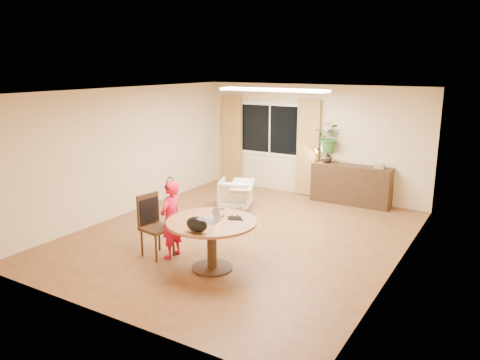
# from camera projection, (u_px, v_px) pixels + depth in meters

# --- Properties ---
(floor) EXTENTS (6.50, 6.50, 0.00)m
(floor) POSITION_uv_depth(u_px,v_px,m) (240.00, 236.00, 8.53)
(floor) COLOR brown
(floor) RESTS_ON ground
(ceiling) EXTENTS (6.50, 6.50, 0.00)m
(ceiling) POSITION_uv_depth(u_px,v_px,m) (241.00, 91.00, 7.90)
(ceiling) COLOR white
(ceiling) RESTS_ON wall_back
(wall_back) EXTENTS (5.50, 0.00, 5.50)m
(wall_back) POSITION_uv_depth(u_px,v_px,m) (312.00, 141.00, 10.92)
(wall_back) COLOR #CDB285
(wall_back) RESTS_ON floor
(wall_left) EXTENTS (0.00, 6.50, 6.50)m
(wall_left) POSITION_uv_depth(u_px,v_px,m) (126.00, 152.00, 9.59)
(wall_left) COLOR #CDB285
(wall_left) RESTS_ON floor
(wall_right) EXTENTS (0.00, 6.50, 6.50)m
(wall_right) POSITION_uv_depth(u_px,v_px,m) (401.00, 187.00, 6.84)
(wall_right) COLOR #CDB285
(wall_right) RESTS_ON floor
(window) EXTENTS (1.70, 0.03, 1.30)m
(window) POSITION_uv_depth(u_px,v_px,m) (270.00, 129.00, 11.41)
(window) COLOR white
(window) RESTS_ON wall_back
(curtain_left) EXTENTS (0.55, 0.08, 2.25)m
(curtain_left) POSITION_uv_depth(u_px,v_px,m) (232.00, 141.00, 11.95)
(curtain_left) COLOR brown
(curtain_left) RESTS_ON wall_back
(curtain_right) EXTENTS (0.55, 0.08, 2.25)m
(curtain_right) POSITION_uv_depth(u_px,v_px,m) (308.00, 148.00, 10.90)
(curtain_right) COLOR brown
(curtain_right) RESTS_ON wall_back
(ceiling_panel) EXTENTS (2.20, 0.35, 0.05)m
(ceiling_panel) POSITION_uv_depth(u_px,v_px,m) (273.00, 90.00, 8.91)
(ceiling_panel) COLOR white
(ceiling_panel) RESTS_ON ceiling
(dining_table) EXTENTS (1.36, 1.36, 0.77)m
(dining_table) POSITION_uv_depth(u_px,v_px,m) (212.00, 231.00, 7.01)
(dining_table) COLOR brown
(dining_table) RESTS_ON floor
(dining_chair) EXTENTS (0.56, 0.52, 1.01)m
(dining_chair) POSITION_uv_depth(u_px,v_px,m) (157.00, 226.00, 7.51)
(dining_chair) COLOR black
(dining_chair) RESTS_ON floor
(child) EXTENTS (0.49, 0.34, 1.27)m
(child) POSITION_uv_depth(u_px,v_px,m) (171.00, 219.00, 7.46)
(child) COLOR red
(child) RESTS_ON floor
(laptop) EXTENTS (0.39, 0.31, 0.23)m
(laptop) POSITION_uv_depth(u_px,v_px,m) (206.00, 213.00, 6.93)
(laptop) COLOR #B7B7BC
(laptop) RESTS_ON dining_table
(tumbler) EXTENTS (0.09, 0.09, 0.11)m
(tumbler) POSITION_uv_depth(u_px,v_px,m) (222.00, 213.00, 7.17)
(tumbler) COLOR white
(tumbler) RESTS_ON dining_table
(wine_glass) EXTENTS (0.08, 0.08, 0.21)m
(wine_glass) POSITION_uv_depth(u_px,v_px,m) (241.00, 213.00, 6.96)
(wine_glass) COLOR white
(wine_glass) RESTS_ON dining_table
(pot_lid) EXTENTS (0.25, 0.25, 0.03)m
(pot_lid) POSITION_uv_depth(u_px,v_px,m) (234.00, 217.00, 7.07)
(pot_lid) COLOR white
(pot_lid) RESTS_ON dining_table
(handbag) EXTENTS (0.37, 0.28, 0.22)m
(handbag) POSITION_uv_depth(u_px,v_px,m) (197.00, 224.00, 6.47)
(handbag) COLOR black
(handbag) RESTS_ON dining_table
(armchair) EXTENTS (0.88, 0.89, 0.63)m
(armchair) POSITION_uv_depth(u_px,v_px,m) (235.00, 194.00, 10.14)
(armchair) COLOR #C0AC98
(armchair) RESTS_ON floor
(throw) EXTENTS (0.62, 0.68, 0.03)m
(throw) POSITION_uv_depth(u_px,v_px,m) (242.00, 181.00, 9.88)
(throw) COLOR beige
(throw) RESTS_ON armchair
(sideboard) EXTENTS (1.75, 0.43, 0.88)m
(sideboard) POSITION_uv_depth(u_px,v_px,m) (351.00, 185.00, 10.39)
(sideboard) COLOR black
(sideboard) RESTS_ON floor
(vase) EXTENTS (0.30, 0.30, 0.25)m
(vase) POSITION_uv_depth(u_px,v_px,m) (327.00, 157.00, 10.55)
(vase) COLOR black
(vase) RESTS_ON sideboard
(bouquet) EXTENTS (0.61, 0.54, 0.66)m
(bouquet) POSITION_uv_depth(u_px,v_px,m) (330.00, 137.00, 10.42)
(bouquet) COLOR #296F29
(bouquet) RESTS_ON vase
(book_stack) EXTENTS (0.23, 0.18, 0.09)m
(book_stack) POSITION_uv_depth(u_px,v_px,m) (379.00, 166.00, 9.98)
(book_stack) COLOR #8C6047
(book_stack) RESTS_ON sideboard
(desk_lamp) EXTENTS (0.16, 0.16, 0.33)m
(desk_lamp) POSITION_uv_depth(u_px,v_px,m) (317.00, 155.00, 10.62)
(desk_lamp) COLOR black
(desk_lamp) RESTS_ON sideboard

